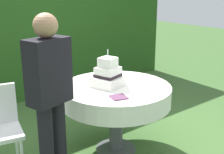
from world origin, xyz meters
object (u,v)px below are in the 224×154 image
(serving_plate_near, at_px, (127,77))
(napkin_stack, at_px, (119,97))
(serving_plate_far, at_px, (143,80))
(standing_person, at_px, (50,94))
(wedding_cake, at_px, (108,75))
(serving_plate_left, at_px, (92,77))
(cake_table, at_px, (116,96))

(serving_plate_near, relative_size, napkin_stack, 0.70)
(serving_plate_near, bearing_deg, napkin_stack, -137.75)
(serving_plate_far, bearing_deg, standing_person, -173.37)
(wedding_cake, distance_m, serving_plate_left, 0.39)
(serving_plate_far, distance_m, standing_person, 1.25)
(wedding_cake, height_order, serving_plate_far, wedding_cake)
(serving_plate_far, xyz_separation_m, standing_person, (-1.23, -0.14, 0.15))
(wedding_cake, xyz_separation_m, serving_plate_far, (0.44, -0.08, -0.11))
(cake_table, xyz_separation_m, standing_person, (-0.86, -0.18, 0.27))
(serving_plate_far, relative_size, serving_plate_left, 1.31)
(wedding_cake, relative_size, standing_person, 0.25)
(wedding_cake, distance_m, standing_person, 0.82)
(serving_plate_near, relative_size, serving_plate_left, 0.97)
(cake_table, xyz_separation_m, wedding_cake, (-0.07, 0.05, 0.23))
(napkin_stack, bearing_deg, cake_table, 54.76)
(napkin_stack, bearing_deg, wedding_cake, 68.79)
(wedding_cake, bearing_deg, serving_plate_near, 17.70)
(serving_plate_near, bearing_deg, cake_table, -150.85)
(wedding_cake, bearing_deg, standing_person, -163.98)
(wedding_cake, distance_m, serving_plate_far, 0.46)
(wedding_cake, distance_m, napkin_stack, 0.38)
(serving_plate_left, relative_size, standing_person, 0.07)
(wedding_cake, relative_size, serving_plate_near, 3.83)
(wedding_cake, relative_size, serving_plate_left, 3.73)
(cake_table, distance_m, serving_plate_far, 0.39)
(serving_plate_far, distance_m, serving_plate_left, 0.60)
(wedding_cake, bearing_deg, napkin_stack, -111.21)
(cake_table, height_order, serving_plate_near, serving_plate_near)
(cake_table, xyz_separation_m, serving_plate_near, (0.30, 0.17, 0.12))
(standing_person, bearing_deg, cake_table, 11.71)
(wedding_cake, height_order, standing_person, standing_person)
(cake_table, height_order, serving_plate_far, serving_plate_far)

